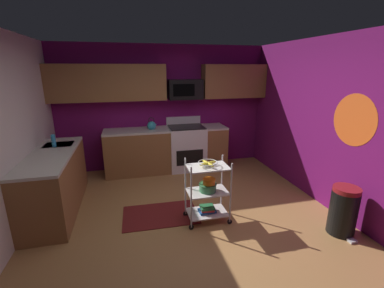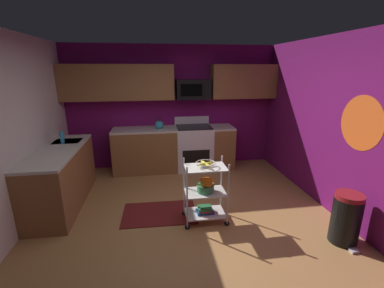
# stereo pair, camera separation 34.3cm
# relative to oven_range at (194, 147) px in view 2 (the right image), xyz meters

# --- Properties ---
(floor) EXTENTS (4.40, 4.80, 0.04)m
(floor) POSITION_rel_oven_range_xyz_m (-0.42, -2.10, -0.50)
(floor) COLOR #A87542
(floor) RESTS_ON ground
(wall_back) EXTENTS (4.52, 0.06, 2.60)m
(wall_back) POSITION_rel_oven_range_xyz_m (-0.42, 0.33, 0.82)
(wall_back) COLOR #6B1156
(wall_back) RESTS_ON ground
(wall_right) EXTENTS (0.06, 4.80, 2.60)m
(wall_right) POSITION_rel_oven_range_xyz_m (1.81, -2.10, 0.82)
(wall_right) COLOR #6B1156
(wall_right) RESTS_ON ground
(wall_flower_decal) EXTENTS (0.00, 0.71, 0.71)m
(wall_flower_decal) POSITION_rel_oven_range_xyz_m (1.78, -2.44, 0.97)
(wall_flower_decal) COLOR #E5591E
(counter_run) EXTENTS (3.47, 2.47, 0.92)m
(counter_run) POSITION_rel_oven_range_xyz_m (-1.24, -0.53, -0.01)
(counter_run) COLOR brown
(counter_run) RESTS_ON ground
(oven_range) EXTENTS (0.76, 0.65, 1.10)m
(oven_range) POSITION_rel_oven_range_xyz_m (0.00, 0.00, 0.00)
(oven_range) COLOR white
(oven_range) RESTS_ON ground
(upper_cabinets) EXTENTS (4.40, 0.33, 0.70)m
(upper_cabinets) POSITION_rel_oven_range_xyz_m (-0.52, 0.13, 1.37)
(upper_cabinets) COLOR brown
(microwave) EXTENTS (0.70, 0.39, 0.40)m
(microwave) POSITION_rel_oven_range_xyz_m (-0.00, 0.10, 1.22)
(microwave) COLOR black
(rolling_cart) EXTENTS (0.63, 0.38, 0.91)m
(rolling_cart) POSITION_rel_oven_range_xyz_m (-0.16, -2.08, -0.03)
(rolling_cart) COLOR silver
(rolling_cart) RESTS_ON ground
(fruit_bowl) EXTENTS (0.27, 0.27, 0.07)m
(fruit_bowl) POSITION_rel_oven_range_xyz_m (-0.16, -2.08, 0.40)
(fruit_bowl) COLOR silver
(fruit_bowl) RESTS_ON rolling_cart
(mixing_bowl_large) EXTENTS (0.25, 0.25, 0.11)m
(mixing_bowl_large) POSITION_rel_oven_range_xyz_m (-0.16, -2.08, 0.04)
(mixing_bowl_large) COLOR #387F4C
(mixing_bowl_large) RESTS_ON rolling_cart
(mixing_bowl_small) EXTENTS (0.18, 0.18, 0.08)m
(mixing_bowl_small) POSITION_rel_oven_range_xyz_m (-0.15, -2.10, 0.14)
(mixing_bowl_small) COLOR orange
(mixing_bowl_small) RESTS_ON rolling_cart
(book_stack) EXTENTS (0.25, 0.18, 0.09)m
(book_stack) POSITION_rel_oven_range_xyz_m (-0.16, -2.08, -0.31)
(book_stack) COLOR #1E4C8C
(book_stack) RESTS_ON rolling_cart
(kettle) EXTENTS (0.21, 0.18, 0.26)m
(kettle) POSITION_rel_oven_range_xyz_m (-0.73, -0.00, 0.52)
(kettle) COLOR teal
(kettle) RESTS_ON counter_run
(dish_soap_bottle) EXTENTS (0.06, 0.06, 0.20)m
(dish_soap_bottle) POSITION_rel_oven_range_xyz_m (-2.36, -0.88, 0.54)
(dish_soap_bottle) COLOR #2D8CBF
(dish_soap_bottle) RESTS_ON counter_run
(trash_can) EXTENTS (0.34, 0.42, 0.66)m
(trash_can) POSITION_rel_oven_range_xyz_m (1.48, -2.81, -0.15)
(trash_can) COLOR black
(trash_can) RESTS_ON ground
(floor_rug) EXTENTS (1.12, 0.73, 0.01)m
(floor_rug) POSITION_rel_oven_range_xyz_m (-0.81, -1.80, -0.47)
(floor_rug) COLOR maroon
(floor_rug) RESTS_ON ground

